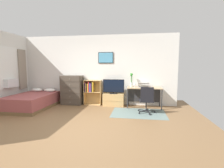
{
  "coord_description": "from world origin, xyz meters",
  "views": [
    {
      "loc": [
        1.59,
        -3.9,
        1.49
      ],
      "look_at": [
        0.75,
        1.5,
        0.9
      ],
      "focal_mm": 26.25,
      "sensor_mm": 36.0,
      "label": 1
    }
  ],
  "objects_px": {
    "tv_stand": "(114,100)",
    "dresser": "(72,90)",
    "wine_glass": "(134,84)",
    "bed": "(33,101)",
    "television": "(114,87)",
    "desk": "(144,91)",
    "office_chair": "(147,99)",
    "computer_mouse": "(152,87)",
    "bamboo_vase": "(131,79)",
    "bookshelf": "(91,90)",
    "laptop": "(144,85)"
  },
  "relations": [
    {
      "from": "bed",
      "to": "tv_stand",
      "type": "distance_m",
      "value": 2.95
    },
    {
      "from": "television",
      "to": "computer_mouse",
      "type": "height_order",
      "value": "television"
    },
    {
      "from": "bookshelf",
      "to": "tv_stand",
      "type": "distance_m",
      "value": 0.95
    },
    {
      "from": "laptop",
      "to": "computer_mouse",
      "type": "xyz_separation_m",
      "value": [
        0.28,
        -0.12,
        -0.05
      ]
    },
    {
      "from": "bookshelf",
      "to": "desk",
      "type": "distance_m",
      "value": 2.02
    },
    {
      "from": "bamboo_vase",
      "to": "bookshelf",
      "type": "bearing_deg",
      "value": -179.48
    },
    {
      "from": "bed",
      "to": "wine_glass",
      "type": "xyz_separation_m",
      "value": [
        3.64,
        0.59,
        0.62
      ]
    },
    {
      "from": "bed",
      "to": "desk",
      "type": "bearing_deg",
      "value": 10.23
    },
    {
      "from": "wine_glass",
      "to": "bed",
      "type": "bearing_deg",
      "value": -170.74
    },
    {
      "from": "desk",
      "to": "laptop",
      "type": "bearing_deg",
      "value": 162.88
    },
    {
      "from": "dresser",
      "to": "bookshelf",
      "type": "distance_m",
      "value": 0.77
    },
    {
      "from": "bookshelf",
      "to": "desk",
      "type": "height_order",
      "value": "bookshelf"
    },
    {
      "from": "tv_stand",
      "to": "television",
      "type": "distance_m",
      "value": 0.5
    },
    {
      "from": "bookshelf",
      "to": "tv_stand",
      "type": "height_order",
      "value": "bookshelf"
    },
    {
      "from": "dresser",
      "to": "office_chair",
      "type": "bearing_deg",
      "value": -17.22
    },
    {
      "from": "wine_glass",
      "to": "bookshelf",
      "type": "bearing_deg",
      "value": 172.17
    },
    {
      "from": "bookshelf",
      "to": "television",
      "type": "distance_m",
      "value": 0.9
    },
    {
      "from": "bamboo_vase",
      "to": "television",
      "type": "bearing_deg",
      "value": -172.4
    },
    {
      "from": "bookshelf",
      "to": "computer_mouse",
      "type": "xyz_separation_m",
      "value": [
        2.28,
        -0.18,
        0.18
      ]
    },
    {
      "from": "television",
      "to": "laptop",
      "type": "relative_size",
      "value": 1.88
    },
    {
      "from": "television",
      "to": "desk",
      "type": "height_order",
      "value": "television"
    },
    {
      "from": "bed",
      "to": "desk",
      "type": "height_order",
      "value": "desk"
    },
    {
      "from": "dresser",
      "to": "wine_glass",
      "type": "bearing_deg",
      "value": -3.81
    },
    {
      "from": "office_chair",
      "to": "bed",
      "type": "bearing_deg",
      "value": 175.05
    },
    {
      "from": "tv_stand",
      "to": "bamboo_vase",
      "type": "bearing_deg",
      "value": 5.69
    },
    {
      "from": "desk",
      "to": "bed",
      "type": "bearing_deg",
      "value": -169.27
    },
    {
      "from": "desk",
      "to": "office_chair",
      "type": "xyz_separation_m",
      "value": [
        0.05,
        -0.88,
        -0.15
      ]
    },
    {
      "from": "bed",
      "to": "television",
      "type": "xyz_separation_m",
      "value": [
        2.85,
        0.75,
        0.48
      ]
    },
    {
      "from": "tv_stand",
      "to": "desk",
      "type": "bearing_deg",
      "value": -0.73
    },
    {
      "from": "bookshelf",
      "to": "wine_glass",
      "type": "bearing_deg",
      "value": -7.83
    },
    {
      "from": "bed",
      "to": "wine_glass",
      "type": "height_order",
      "value": "wine_glass"
    },
    {
      "from": "television",
      "to": "laptop",
      "type": "xyz_separation_m",
      "value": [
        1.12,
        0.01,
        0.07
      ]
    },
    {
      "from": "tv_stand",
      "to": "computer_mouse",
      "type": "relative_size",
      "value": 7.55
    },
    {
      "from": "tv_stand",
      "to": "bamboo_vase",
      "type": "height_order",
      "value": "bamboo_vase"
    },
    {
      "from": "television",
      "to": "wine_glass",
      "type": "bearing_deg",
      "value": -11.19
    },
    {
      "from": "bookshelf",
      "to": "bed",
      "type": "bearing_deg",
      "value": -157.35
    },
    {
      "from": "laptop",
      "to": "office_chair",
      "type": "bearing_deg",
      "value": -81.23
    },
    {
      "from": "computer_mouse",
      "to": "television",
      "type": "bearing_deg",
      "value": 175.56
    },
    {
      "from": "tv_stand",
      "to": "dresser",
      "type": "bearing_deg",
      "value": -179.48
    },
    {
      "from": "desk",
      "to": "computer_mouse",
      "type": "height_order",
      "value": "computer_mouse"
    },
    {
      "from": "dresser",
      "to": "laptop",
      "type": "height_order",
      "value": "dresser"
    },
    {
      "from": "dresser",
      "to": "wine_glass",
      "type": "distance_m",
      "value": 2.46
    },
    {
      "from": "bed",
      "to": "desk",
      "type": "relative_size",
      "value": 1.58
    },
    {
      "from": "bamboo_vase",
      "to": "bed",
      "type": "bearing_deg",
      "value": -166.61
    },
    {
      "from": "dresser",
      "to": "bamboo_vase",
      "type": "height_order",
      "value": "bamboo_vase"
    },
    {
      "from": "bamboo_vase",
      "to": "wine_glass",
      "type": "relative_size",
      "value": 2.8
    },
    {
      "from": "dresser",
      "to": "wine_glass",
      "type": "height_order",
      "value": "dresser"
    },
    {
      "from": "television",
      "to": "computer_mouse",
      "type": "distance_m",
      "value": 1.4
    },
    {
      "from": "bed",
      "to": "office_chair",
      "type": "height_order",
      "value": "office_chair"
    },
    {
      "from": "office_chair",
      "to": "laptop",
      "type": "bearing_deg",
      "value": 90.88
    }
  ]
}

